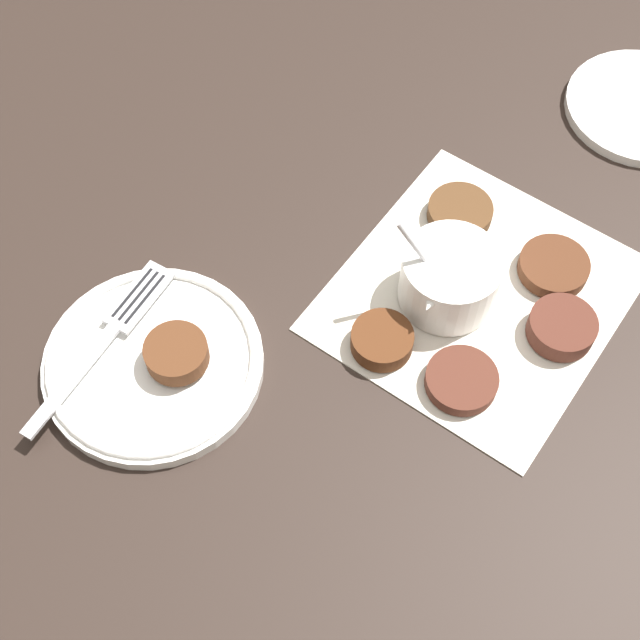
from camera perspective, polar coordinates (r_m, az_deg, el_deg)
ground_plane at (r=0.87m, az=8.66°, el=2.56°), size 4.00×4.00×0.00m
napkin at (r=0.86m, az=10.08°, el=1.58°), size 0.29×0.27×0.00m
sauce_bowl at (r=0.83m, az=7.96°, el=2.66°), size 0.10×0.09×0.11m
fritter_0 at (r=0.90m, az=8.95°, el=6.85°), size 0.06×0.06×0.02m
fritter_1 at (r=0.88m, az=14.72°, el=3.33°), size 0.07×0.07×0.01m
fritter_2 at (r=0.80m, az=9.04°, el=-3.83°), size 0.07×0.07×0.01m
fritter_3 at (r=0.84m, az=15.21°, el=-0.46°), size 0.06×0.06×0.02m
fritter_4 at (r=0.81m, az=3.99°, el=-1.30°), size 0.06×0.06×0.02m
serving_plate at (r=0.82m, az=-10.63°, el=-2.68°), size 0.20×0.20×0.02m
fritter_on_plate at (r=0.79m, az=-9.17°, el=-2.11°), size 0.06×0.06×0.02m
fork at (r=0.83m, az=-13.10°, el=-0.55°), size 0.20×0.03×0.00m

